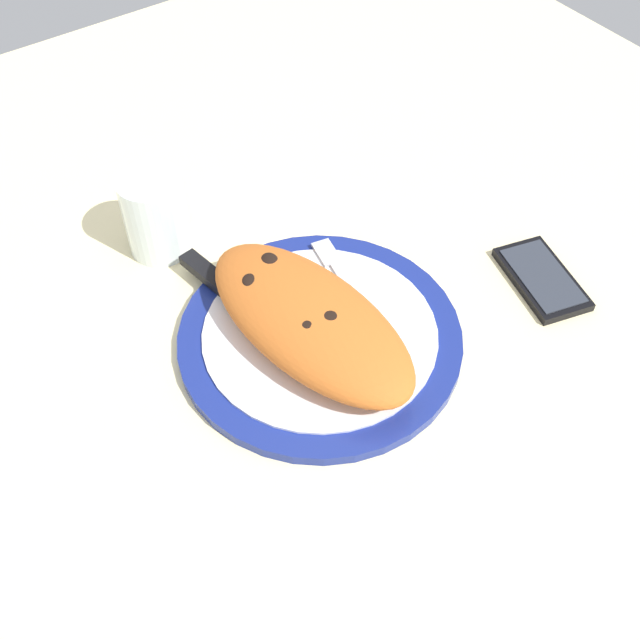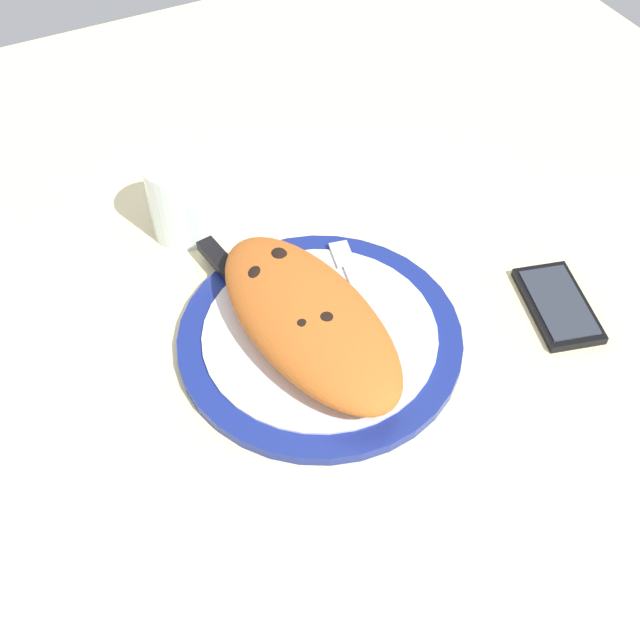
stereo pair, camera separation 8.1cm
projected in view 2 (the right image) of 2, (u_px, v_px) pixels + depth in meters
ground_plane at (320, 350)px, 85.03cm from camera, size 150.00×150.00×3.00cm
plate at (320, 337)px, 83.31cm from camera, size 30.36×30.36×1.59cm
calzone at (308, 319)px, 80.20cm from camera, size 28.72×15.96×5.58cm
fork at (354, 285)px, 86.78cm from camera, size 17.31×4.97×0.40cm
knife at (241, 285)px, 86.46cm from camera, size 23.67×5.64×1.20cm
smartphone at (558, 305)px, 86.54cm from camera, size 13.06×9.17×1.16cm
water_glass at (180, 203)px, 91.81cm from camera, size 7.31×7.31×10.07cm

